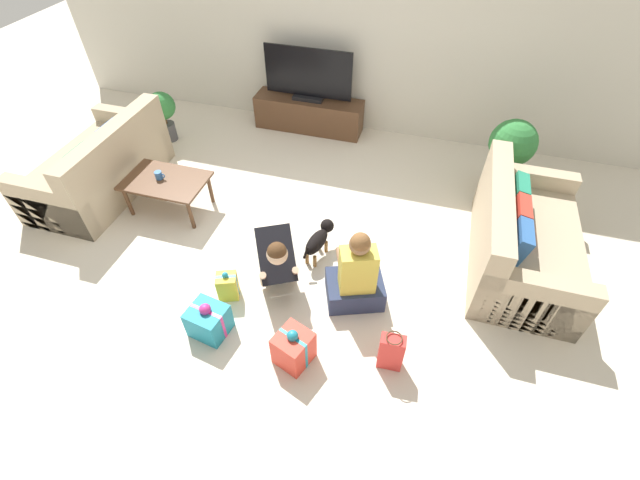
{
  "coord_description": "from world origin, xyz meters",
  "views": [
    {
      "loc": [
        1.31,
        -2.97,
        3.3
      ],
      "look_at": [
        0.51,
        -0.25,
        0.45
      ],
      "focal_mm": 24.0,
      "sensor_mm": 36.0,
      "label": 1
    }
  ],
  "objects_px": {
    "sofa_right": "(520,240)",
    "dog": "(319,239)",
    "potted_plant_corner_left": "(163,111)",
    "gift_box_c": "(228,286)",
    "mug": "(159,175)",
    "tv_console": "(309,114)",
    "person_sitting": "(356,278)",
    "tv": "(308,77)",
    "gift_box_a": "(209,320)",
    "person_kneeling": "(275,255)",
    "coffee_table": "(166,183)",
    "gift_bag_a": "(391,352)",
    "gift_box_b": "(294,348)",
    "sofa_left": "(101,168)",
    "potted_plant_corner_right": "(511,149)"
  },
  "relations": [
    {
      "from": "sofa_right",
      "to": "dog",
      "type": "relative_size",
      "value": 3.08
    },
    {
      "from": "potted_plant_corner_left",
      "to": "gift_box_c",
      "type": "xyz_separation_m",
      "value": [
        1.99,
        -2.31,
        -0.3
      ]
    },
    {
      "from": "sofa_right",
      "to": "mug",
      "type": "distance_m",
      "value": 3.86
    },
    {
      "from": "sofa_right",
      "to": "gift_box_c",
      "type": "distance_m",
      "value": 2.89
    },
    {
      "from": "sofa_right",
      "to": "tv_console",
      "type": "xyz_separation_m",
      "value": [
        -2.79,
        1.93,
        -0.08
      ]
    },
    {
      "from": "person_sitting",
      "to": "dog",
      "type": "height_order",
      "value": "person_sitting"
    },
    {
      "from": "tv",
      "to": "gift_box_a",
      "type": "height_order",
      "value": "tv"
    },
    {
      "from": "tv",
      "to": "person_kneeling",
      "type": "height_order",
      "value": "tv"
    },
    {
      "from": "gift_box_a",
      "to": "coffee_table",
      "type": "bearing_deg",
      "value": 130.28
    },
    {
      "from": "potted_plant_corner_left",
      "to": "gift_box_c",
      "type": "distance_m",
      "value": 3.07
    },
    {
      "from": "gift_bag_a",
      "to": "person_kneeling",
      "type": "bearing_deg",
      "value": 153.3
    },
    {
      "from": "gift_box_b",
      "to": "gift_box_c",
      "type": "relative_size",
      "value": 1.22
    },
    {
      "from": "potted_plant_corner_left",
      "to": "person_kneeling",
      "type": "relative_size",
      "value": 0.83
    },
    {
      "from": "sofa_right",
      "to": "gift_box_c",
      "type": "height_order",
      "value": "sofa_right"
    },
    {
      "from": "potted_plant_corner_left",
      "to": "dog",
      "type": "relative_size",
      "value": 1.24
    },
    {
      "from": "person_kneeling",
      "to": "mug",
      "type": "bearing_deg",
      "value": 129.13
    },
    {
      "from": "tv_console",
      "to": "gift_box_b",
      "type": "bearing_deg",
      "value": -74.57
    },
    {
      "from": "gift_box_a",
      "to": "gift_box_c",
      "type": "height_order",
      "value": "gift_box_a"
    },
    {
      "from": "sofa_left",
      "to": "gift_bag_a",
      "type": "xyz_separation_m",
      "value": [
        3.73,
        -1.4,
        -0.11
      ]
    },
    {
      "from": "coffee_table",
      "to": "potted_plant_corner_right",
      "type": "xyz_separation_m",
      "value": [
        3.64,
        1.43,
        0.21
      ]
    },
    {
      "from": "potted_plant_corner_left",
      "to": "dog",
      "type": "bearing_deg",
      "value": -30.15
    },
    {
      "from": "gift_bag_a",
      "to": "mug",
      "type": "relative_size",
      "value": 3.43
    },
    {
      "from": "gift_box_a",
      "to": "mug",
      "type": "xyz_separation_m",
      "value": [
        -1.25,
        1.41,
        0.3
      ]
    },
    {
      "from": "tv_console",
      "to": "person_sitting",
      "type": "relative_size",
      "value": 1.71
    },
    {
      "from": "person_kneeling",
      "to": "gift_box_a",
      "type": "height_order",
      "value": "person_kneeling"
    },
    {
      "from": "potted_plant_corner_left",
      "to": "gift_box_a",
      "type": "distance_m",
      "value": 3.39
    },
    {
      "from": "person_sitting",
      "to": "gift_bag_a",
      "type": "xyz_separation_m",
      "value": [
        0.43,
        -0.58,
        -0.12
      ]
    },
    {
      "from": "person_sitting",
      "to": "tv_console",
      "type": "bearing_deg",
      "value": -86.0
    },
    {
      "from": "coffee_table",
      "to": "gift_bag_a",
      "type": "height_order",
      "value": "same"
    },
    {
      "from": "mug",
      "to": "gift_box_c",
      "type": "bearing_deg",
      "value": -38.76
    },
    {
      "from": "dog",
      "to": "gift_box_c",
      "type": "height_order",
      "value": "dog"
    },
    {
      "from": "tv_console",
      "to": "gift_bag_a",
      "type": "bearing_deg",
      "value": -62.67
    },
    {
      "from": "tv_console",
      "to": "gift_box_c",
      "type": "xyz_separation_m",
      "value": [
        0.18,
        -3.15,
        -0.09
      ]
    },
    {
      "from": "sofa_left",
      "to": "dog",
      "type": "xyz_separation_m",
      "value": [
        2.81,
        -0.34,
        -0.08
      ]
    },
    {
      "from": "potted_plant_corner_left",
      "to": "mug",
      "type": "bearing_deg",
      "value": -60.47
    },
    {
      "from": "tv_console",
      "to": "mug",
      "type": "relative_size",
      "value": 12.74
    },
    {
      "from": "gift_box_c",
      "to": "gift_bag_a",
      "type": "relative_size",
      "value": 0.8
    },
    {
      "from": "person_sitting",
      "to": "potted_plant_corner_right",
      "type": "bearing_deg",
      "value": -142.53
    },
    {
      "from": "coffee_table",
      "to": "gift_box_c",
      "type": "distance_m",
      "value": 1.56
    },
    {
      "from": "gift_bag_a",
      "to": "gift_box_b",
      "type": "bearing_deg",
      "value": -167.34
    },
    {
      "from": "sofa_right",
      "to": "potted_plant_corner_right",
      "type": "distance_m",
      "value": 1.25
    },
    {
      "from": "potted_plant_corner_right",
      "to": "gift_box_a",
      "type": "relative_size",
      "value": 2.49
    },
    {
      "from": "gift_box_c",
      "to": "potted_plant_corner_right",
      "type": "bearing_deg",
      "value": 44.58
    },
    {
      "from": "sofa_left",
      "to": "gift_box_c",
      "type": "height_order",
      "value": "sofa_left"
    },
    {
      "from": "tv_console",
      "to": "tv",
      "type": "height_order",
      "value": "tv"
    },
    {
      "from": "tv",
      "to": "dog",
      "type": "xyz_separation_m",
      "value": [
        0.85,
        -2.38,
        -0.55
      ]
    },
    {
      "from": "potted_plant_corner_right",
      "to": "dog",
      "type": "height_order",
      "value": "potted_plant_corner_right"
    },
    {
      "from": "potted_plant_corner_right",
      "to": "gift_box_b",
      "type": "distance_m",
      "value": 3.36
    },
    {
      "from": "tv",
      "to": "gift_box_b",
      "type": "distance_m",
      "value": 3.8
    },
    {
      "from": "dog",
      "to": "potted_plant_corner_right",
      "type": "bearing_deg",
      "value": -124.03
    }
  ]
}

